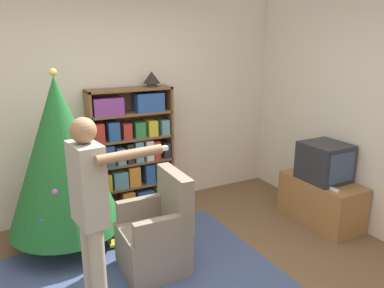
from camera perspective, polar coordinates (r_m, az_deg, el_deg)
The scene contains 10 objects.
wall_back at distance 4.58m, azimuth -12.92°, elevation 5.66°, with size 8.00×0.10×2.60m.
bookshelf at distance 4.57m, azimuth -9.15°, elevation -1.19°, with size 1.00×0.27×1.52m.
tv_stand at distance 4.63m, azimuth 19.01°, elevation -8.16°, with size 0.47×0.94×0.52m.
television at distance 4.47m, azimuth 19.57°, elevation -2.58°, with size 0.45×0.49×0.43m.
game_remote at distance 4.26m, azimuth 20.79°, elevation -6.48°, with size 0.04×0.12×0.02m.
christmas_tree at distance 3.86m, azimuth -19.31°, elevation -1.64°, with size 1.11×1.11×1.81m.
armchair at distance 3.55m, azimuth -5.39°, elevation -13.82°, with size 0.58×0.57×0.92m.
standing_person at distance 2.79m, azimuth -15.20°, elevation -9.00°, with size 0.67×0.47×1.56m.
table_lamp at distance 4.51m, azimuth -6.18°, elevation 9.97°, with size 0.20×0.20×0.18m.
book_pile_near_tree at distance 4.09m, azimuth -11.01°, elevation -14.53°, with size 0.22×0.14×0.05m.
Camera 1 is at (-1.17, -2.28, 2.06)m, focal length 35.00 mm.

